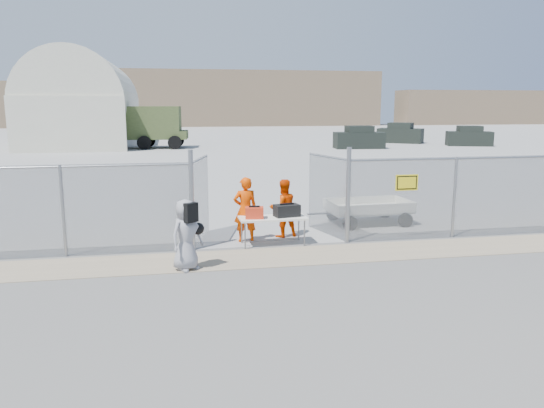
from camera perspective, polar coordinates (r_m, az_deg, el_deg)
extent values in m
plane|color=#4F4F4F|center=(11.71, 1.83, -7.09)|extent=(160.00, 160.00, 0.00)
cube|color=gray|center=(53.06, -8.09, 6.72)|extent=(160.00, 80.00, 0.01)
cube|color=gray|center=(12.65, 0.84, -5.70)|extent=(44.00, 1.60, 0.01)
cube|color=red|center=(13.39, -1.91, -0.95)|extent=(0.49, 0.37, 0.29)
cube|color=black|center=(13.62, 1.61, -0.70)|extent=(0.69, 0.48, 0.31)
imported|color=#E23F00|center=(13.86, -2.88, -0.62)|extent=(0.64, 0.43, 1.72)
imported|color=#E23F00|center=(14.39, 1.21, -0.46)|extent=(0.87, 0.73, 1.59)
imported|color=#939298|center=(11.66, -9.21, -3.30)|extent=(0.91, 0.86, 1.57)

